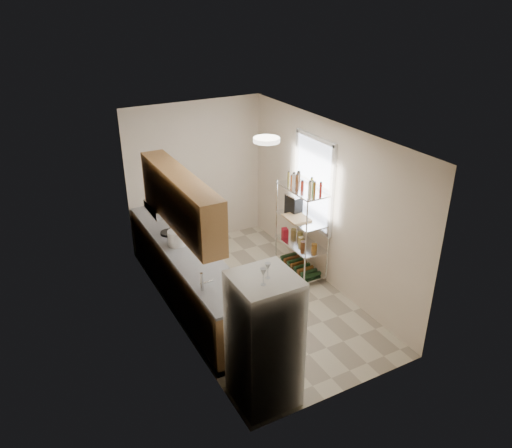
{
  "coord_description": "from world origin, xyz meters",
  "views": [
    {
      "loc": [
        -3.03,
        -5.61,
        4.34
      ],
      "look_at": [
        0.15,
        0.25,
        1.12
      ],
      "focal_mm": 35.0,
      "sensor_mm": 36.0,
      "label": 1
    }
  ],
  "objects": [
    {
      "name": "refrigerator",
      "position": [
        -0.87,
        -1.81,
        0.81
      ],
      "size": [
        0.67,
        0.67,
        1.62
      ],
      "primitive_type": "cube",
      "color": "white",
      "rests_on": "ground"
    },
    {
      "name": "cutting_board",
      "position": [
        0.91,
        0.32,
        1.03
      ],
      "size": [
        0.34,
        0.43,
        0.03
      ],
      "primitive_type": "cube",
      "rotation": [
        0.0,
        0.0,
        -0.04
      ],
      "color": "tan",
      "rests_on": "bakers_rack"
    },
    {
      "name": "rice_cooker",
      "position": [
        -0.97,
        0.6,
        1.01
      ],
      "size": [
        0.27,
        0.27,
        0.22
      ],
      "primitive_type": "cylinder",
      "color": "white",
      "rests_on": "counter_run"
    },
    {
      "name": "room",
      "position": [
        0.0,
        0.0,
        1.3
      ],
      "size": [
        2.52,
        4.42,
        2.62
      ],
      "color": "beige",
      "rests_on": "ground"
    },
    {
      "name": "counter_run",
      "position": [
        -0.92,
        0.44,
        0.45
      ],
      "size": [
        0.63,
        3.51,
        0.9
      ],
      "color": "#B5854D",
      "rests_on": "ground"
    },
    {
      "name": "window",
      "position": [
        1.23,
        0.35,
        1.55
      ],
      "size": [
        0.06,
        1.0,
        1.46
      ],
      "primitive_type": "cube",
      "color": "white",
      "rests_on": "room"
    },
    {
      "name": "bakers_rack",
      "position": [
        1.0,
        0.3,
        1.11
      ],
      "size": [
        0.45,
        0.9,
        1.73
      ],
      "color": "silver",
      "rests_on": "ground"
    },
    {
      "name": "wine_glass_b",
      "position": [
        -0.85,
        -1.83,
        1.71
      ],
      "size": [
        0.06,
        0.06,
        0.17
      ],
      "primitive_type": null,
      "color": "silver",
      "rests_on": "refrigerator"
    },
    {
      "name": "frying_pan_large",
      "position": [
        -0.98,
        0.98,
        0.92
      ],
      "size": [
        0.27,
        0.27,
        0.04
      ],
      "primitive_type": "cylinder",
      "rotation": [
        0.0,
        0.0,
        0.16
      ],
      "color": "black",
      "rests_on": "counter_run"
    },
    {
      "name": "range_hood",
      "position": [
        -1.0,
        0.9,
        1.39
      ],
      "size": [
        0.5,
        0.6,
        0.12
      ],
      "primitive_type": "cube",
      "color": "#B7BABC",
      "rests_on": "room"
    },
    {
      "name": "upper_cabinets",
      "position": [
        -1.05,
        0.1,
        1.81
      ],
      "size": [
        0.33,
        2.2,
        0.72
      ],
      "primitive_type": "cube",
      "color": "#B5854D",
      "rests_on": "room"
    },
    {
      "name": "espresso_machine",
      "position": [
        1.0,
        0.55,
        1.16
      ],
      "size": [
        0.2,
        0.28,
        0.3
      ],
      "primitive_type": "cube",
      "rotation": [
        0.0,
        0.0,
        0.11
      ],
      "color": "black",
      "rests_on": "bakers_rack"
    },
    {
      "name": "ceiling_dome",
      "position": [
        0.0,
        -0.3,
        2.57
      ],
      "size": [
        0.34,
        0.34,
        0.05
      ],
      "primitive_type": "cylinder",
      "color": "white",
      "rests_on": "room"
    },
    {
      "name": "storage_bag",
      "position": [
        0.9,
        0.63,
        0.63
      ],
      "size": [
        0.11,
        0.14,
        0.14
      ],
      "primitive_type": "cube",
      "rotation": [
        0.0,
        0.0,
        -0.23
      ],
      "color": "maroon",
      "rests_on": "bakers_rack"
    },
    {
      "name": "frying_pan_small",
      "position": [
        -0.87,
        1.01,
        0.92
      ],
      "size": [
        0.21,
        0.21,
        0.04
      ],
      "primitive_type": "cylinder",
      "rotation": [
        0.0,
        0.0,
        -0.1
      ],
      "color": "black",
      "rests_on": "counter_run"
    },
    {
      "name": "wine_glass_a",
      "position": [
        -0.95,
        -1.92,
        1.71
      ],
      "size": [
        0.07,
        0.07,
        0.19
      ],
      "primitive_type": null,
      "color": "silver",
      "rests_on": "refrigerator"
    }
  ]
}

